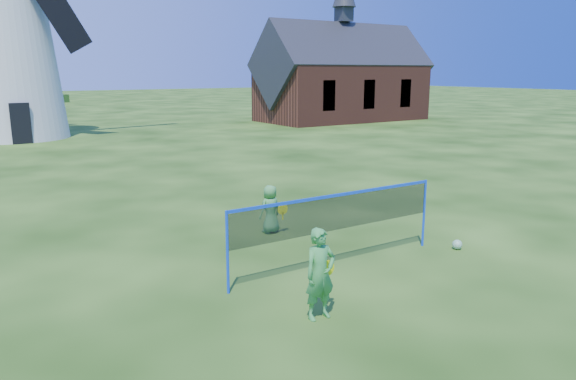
# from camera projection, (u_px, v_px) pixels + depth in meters

# --- Properties ---
(ground) EXTENTS (220.00, 220.00, 0.00)m
(ground) POSITION_uv_depth(u_px,v_px,m) (293.00, 266.00, 11.16)
(ground) COLOR black
(ground) RESTS_ON ground
(windmill) EXTENTS (13.93, 6.15, 18.83)m
(windmill) POSITION_uv_depth(u_px,v_px,m) (4.00, 26.00, 30.99)
(windmill) COLOR silver
(windmill) RESTS_ON ground
(chapel) EXTENTS (13.88, 6.73, 11.73)m
(chapel) POSITION_uv_depth(u_px,v_px,m) (343.00, 79.00, 43.72)
(chapel) COLOR brown
(chapel) RESTS_ON ground
(badminton_net) EXTENTS (5.05, 0.05, 1.55)m
(badminton_net) POSITION_uv_depth(u_px,v_px,m) (338.00, 213.00, 10.90)
(badminton_net) COLOR blue
(badminton_net) RESTS_ON ground
(player_girl) EXTENTS (0.70, 0.38, 1.52)m
(player_girl) POSITION_uv_depth(u_px,v_px,m) (320.00, 274.00, 8.68)
(player_girl) COLOR green
(player_girl) RESTS_ON ground
(player_boy) EXTENTS (0.68, 0.46, 1.20)m
(player_boy) POSITION_uv_depth(u_px,v_px,m) (270.00, 209.00, 13.38)
(player_boy) COLOR #4A994A
(player_boy) RESTS_ON ground
(play_ball) EXTENTS (0.22, 0.22, 0.22)m
(play_ball) POSITION_uv_depth(u_px,v_px,m) (457.00, 245.00, 12.21)
(play_ball) COLOR green
(play_ball) RESTS_ON ground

